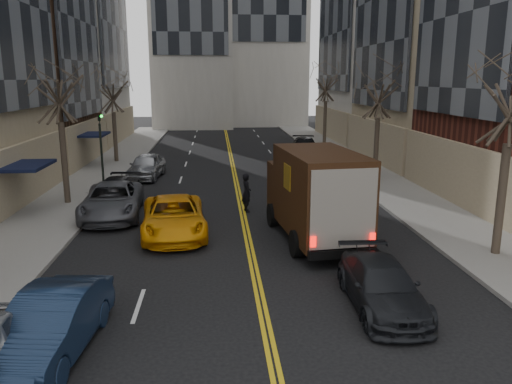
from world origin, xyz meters
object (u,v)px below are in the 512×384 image
(observer_sedan, at_px, (382,286))
(ups_truck, at_px, (315,195))
(taxi, at_px, (174,217))
(pedestrian, at_px, (247,193))

(observer_sedan, bearing_deg, ups_truck, 97.86)
(ups_truck, height_order, taxi, ups_truck)
(pedestrian, bearing_deg, ups_truck, -164.66)
(taxi, xyz_separation_m, pedestrian, (3.21, 3.41, 0.18))
(observer_sedan, xyz_separation_m, pedestrian, (-3.13, 10.66, 0.29))
(observer_sedan, distance_m, pedestrian, 11.11)
(ups_truck, height_order, pedestrian, ups_truck)
(ups_truck, bearing_deg, pedestrian, 111.91)
(observer_sedan, distance_m, taxi, 9.63)
(taxi, height_order, pedestrian, pedestrian)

